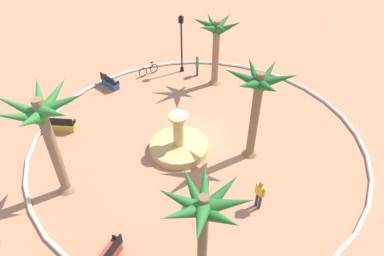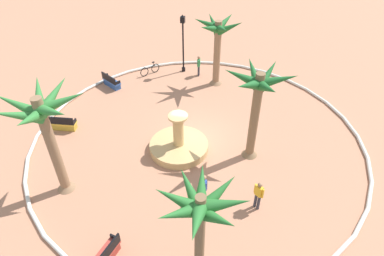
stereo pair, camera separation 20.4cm
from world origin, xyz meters
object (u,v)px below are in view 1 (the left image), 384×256
object	(u,v)px
person_cyclist_photo	(260,193)
person_pedestrian_stroll	(205,186)
bench_north	(63,126)
palm_tree_by_curb	(204,212)
bicycle_red_frame	(149,70)
bench_west	(110,83)
fountain	(179,145)
lamppost	(181,39)
palm_tree_near_fountain	(44,122)
person_cyclist_helmet	(197,65)
palm_tree_mid_plaza	(258,95)
palm_tree_far_side	(216,38)

from	to	relation	value
person_cyclist_photo	person_pedestrian_stroll	size ratio (longest dim) A/B	1.03
bench_north	person_pedestrian_stroll	bearing A→B (deg)	158.02
palm_tree_by_curb	bicycle_red_frame	xyz separation A→B (m)	(6.55, -14.91, -3.28)
bench_west	bench_north	bearing A→B (deg)	79.58
fountain	lamppost	distance (m)	9.53
palm_tree_near_fountain	palm_tree_by_curb	distance (m)	7.86
palm_tree_by_curb	person_cyclist_helmet	distance (m)	15.96
person_cyclist_helmet	bench_west	bearing A→B (deg)	25.74
bicycle_red_frame	person_cyclist_helmet	distance (m)	3.78
bench_north	lamppost	xyz separation A→B (m)	(-5.61, -8.61, 2.27)
bench_west	bench_north	xyz separation A→B (m)	(0.97, 5.30, 0.00)
palm_tree_near_fountain	person_cyclist_helmet	world-z (taller)	palm_tree_near_fountain
bench_north	person_cyclist_helmet	xyz separation A→B (m)	(-6.89, -8.15, 0.55)
bench_west	palm_tree_mid_plaza	bearing A→B (deg)	152.28
person_cyclist_helmet	palm_tree_by_curb	bearing A→B (deg)	100.41
bench_west	person_cyclist_photo	xyz separation A→B (m)	(-10.86, 9.05, 0.59)
palm_tree_mid_plaza	person_cyclist_photo	bearing A→B (deg)	98.73
fountain	bench_west	size ratio (longest dim) A/B	2.05
person_pedestrian_stroll	lamppost	bearing A→B (deg)	-73.34
person_cyclist_helmet	person_cyclist_photo	xyz separation A→B (m)	(-4.94, 11.90, 0.04)
fountain	person_cyclist_helmet	bearing A→B (deg)	-87.10
palm_tree_mid_plaza	palm_tree_far_side	size ratio (longest dim) A/B	1.08
bench_west	person_cyclist_photo	distance (m)	14.15
lamppost	person_cyclist_photo	bearing A→B (deg)	116.74
person_cyclist_helmet	person_pedestrian_stroll	distance (m)	12.15
palm_tree_by_curb	person_cyclist_photo	size ratio (longest dim) A/B	2.81
palm_tree_far_side	person_pedestrian_stroll	distance (m)	11.34
palm_tree_far_side	person_cyclist_photo	bearing A→B (deg)	107.74
fountain	bench_north	world-z (taller)	fountain
palm_tree_far_side	bench_west	distance (m)	8.25
bench_north	bicycle_red_frame	xyz separation A→B (m)	(-3.19, -7.61, 0.04)
palm_tree_near_fountain	palm_tree_mid_plaza	xyz separation A→B (m)	(-8.82, -4.27, -0.28)
palm_tree_far_side	person_pedestrian_stroll	bearing A→B (deg)	95.14
lamppost	person_pedestrian_stroll	world-z (taller)	lamppost
fountain	lamppost	xyz separation A→B (m)	(1.73, -9.09, 2.29)
palm_tree_near_fountain	palm_tree_far_side	bearing A→B (deg)	-116.79
bicycle_red_frame	person_cyclist_photo	size ratio (longest dim) A/B	0.81
person_cyclist_helmet	person_pedestrian_stroll	size ratio (longest dim) A/B	0.99
fountain	palm_tree_mid_plaza	bearing A→B (deg)	-174.70
palm_tree_mid_plaza	person_pedestrian_stroll	world-z (taller)	palm_tree_mid_plaza
palm_tree_far_side	person_cyclist_helmet	xyz separation A→B (m)	(1.42, -0.92, -2.66)
palm_tree_mid_plaza	palm_tree_far_side	world-z (taller)	palm_tree_mid_plaza
palm_tree_far_side	person_cyclist_helmet	bearing A→B (deg)	-32.92
lamppost	person_pedestrian_stroll	bearing A→B (deg)	106.66
palm_tree_near_fountain	bicycle_red_frame	size ratio (longest dim) A/B	4.17
palm_tree_near_fountain	palm_tree_by_curb	bearing A→B (deg)	158.11
palm_tree_mid_plaza	bicycle_red_frame	bearing A→B (deg)	-43.67
fountain	bench_west	world-z (taller)	fountain
palm_tree_far_side	bicycle_red_frame	size ratio (longest dim) A/B	3.68
palm_tree_far_side	bench_north	bearing A→B (deg)	40.99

